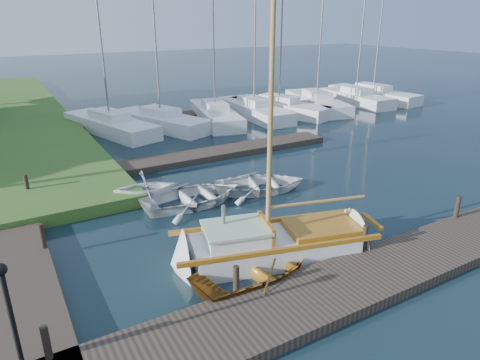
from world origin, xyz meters
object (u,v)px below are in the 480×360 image
marina_boat_0 (110,124)px  marina_boat_2 (215,113)px  dinghy (261,261)px  marina_boat_4 (279,106)px  tender_a (193,194)px  tender_c (260,182)px  marina_boat_3 (254,109)px  mooring_post_5 (27,184)px  marina_boat_7 (373,93)px  marina_boat_5 (317,101)px  tender_b (146,185)px  marina_boat_6 (356,97)px  mooring_post_3 (457,207)px  marina_boat_1 (161,120)px  mooring_post_4 (42,236)px  lamp_post (8,303)px  mooring_post_2 (365,237)px  mooring_post_1 (236,280)px  mooring_post_0 (46,343)px  sailboat (278,246)px

marina_boat_0 → marina_boat_2: size_ratio=1.07×
dinghy → marina_boat_4: 22.10m
tender_a → tender_c: size_ratio=1.04×
dinghy → marina_boat_3: size_ratio=0.37×
tender_a → marina_boat_2: bearing=-30.3°
tender_c → mooring_post_5: bearing=83.8°
marina_boat_7 → marina_boat_5: bearing=87.1°
tender_b → marina_boat_6: marina_boat_6 is taller
mooring_post_3 → mooring_post_5: same height
tender_c → marina_boat_3: bearing=-13.2°
marina_boat_1 → marina_boat_2: size_ratio=0.92×
mooring_post_4 → tender_b: 4.89m
lamp_post → tender_c: lamp_post is taller
dinghy → mooring_post_2: bearing=-112.7°
mooring_post_1 → marina_boat_5: 26.12m
marina_boat_1 → marina_boat_3: size_ratio=0.88×
mooring_post_0 → mooring_post_5: (0.50, 10.00, 0.00)m
lamp_post → marina_boat_0: marina_boat_0 is taller
lamp_post → tender_c: bearing=32.6°
marina_boat_0 → marina_boat_3: size_ratio=1.02×
marina_boat_2 → marina_boat_0: bearing=99.2°
mooring_post_4 → mooring_post_1: bearing=-51.3°
marina_boat_0 → mooring_post_3: bearing=-176.2°
sailboat → mooring_post_4: bearing=164.9°
tender_b → marina_boat_3: marina_boat_3 is taller
mooring_post_0 → tender_a: (6.12, 6.33, -0.28)m
lamp_post → mooring_post_1: bearing=0.0°
mooring_post_4 → marina_boat_2: bearing=46.9°
tender_c → marina_boat_7: (20.21, 13.00, 0.17)m
marina_boat_7 → tender_a: bearing=112.7°
marina_boat_3 → marina_boat_7: 12.73m
marina_boat_4 → marina_boat_6: marina_boat_4 is taller
marina_boat_0 → marina_boat_3: (10.49, -0.58, -0.00)m
mooring_post_5 → marina_boat_2: size_ratio=0.07×
marina_boat_2 → lamp_post: bearing=156.9°
mooring_post_5 → mooring_post_4: bearing=-90.0°
mooring_post_0 → dinghy: bearing=7.9°
mooring_post_0 → lamp_post: bearing=180.0°
tender_c → marina_boat_3: 14.63m
lamp_post → marina_boat_4: (19.32, 18.63, -1.30)m
sailboat → tender_b: size_ratio=3.80×
lamp_post → tender_b: (5.16, 7.58, -1.19)m
mooring_post_3 → marina_boat_1: size_ratio=0.08×
mooring_post_0 → mooring_post_4: size_ratio=1.00×
mooring_post_0 → marina_boat_2: 23.10m
mooring_post_0 → tender_c: bearing=34.0°
mooring_post_4 → mooring_post_5: bearing=90.0°
tender_b → marina_boat_4: marina_boat_4 is taller
mooring_post_4 → tender_a: bearing=13.3°
lamp_post → marina_boat_3: (17.15, 18.75, -1.30)m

